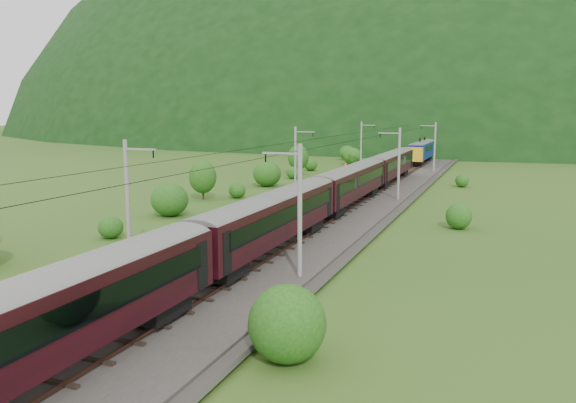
% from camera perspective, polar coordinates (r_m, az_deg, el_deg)
% --- Properties ---
extents(ground, '(600.00, 600.00, 0.00)m').
position_cam_1_polar(ground, '(36.89, -7.95, -6.93)').
color(ground, '#2F5B1C').
rests_on(ground, ground).
extents(railbed, '(14.00, 220.00, 0.30)m').
position_cam_1_polar(railbed, '(45.54, -1.77, -3.53)').
color(railbed, '#38332D').
rests_on(railbed, ground).
extents(track_left, '(2.40, 220.00, 0.27)m').
position_cam_1_polar(track_left, '(46.47, -4.50, -3.02)').
color(track_left, '#563125').
rests_on(track_left, railbed).
extents(track_right, '(2.40, 220.00, 0.27)m').
position_cam_1_polar(track_right, '(44.62, 1.07, -3.50)').
color(track_right, '#563125').
rests_on(track_right, railbed).
extents(catenary_left, '(2.54, 192.28, 8.00)m').
position_cam_1_polar(catenary_left, '(67.35, 0.81, 4.38)').
color(catenary_left, gray).
rests_on(catenary_left, railbed).
extents(catenary_right, '(2.54, 192.28, 8.00)m').
position_cam_1_polar(catenary_right, '(64.08, 11.14, 3.96)').
color(catenary_right, gray).
rests_on(catenary_right, railbed).
extents(overhead_wires, '(4.83, 198.00, 0.03)m').
position_cam_1_polar(overhead_wires, '(44.52, -1.82, 5.23)').
color(overhead_wires, black).
rests_on(overhead_wires, ground).
extents(mountain_main, '(504.00, 360.00, 244.00)m').
position_cam_1_polar(mountain_main, '(291.50, 18.14, 6.80)').
color(mountain_main, black).
rests_on(mountain_main, ground).
extents(mountain_ridge, '(336.00, 280.00, 132.00)m').
position_cam_1_polar(mountain_ridge, '(358.40, -1.11, 7.63)').
color(mountain_ridge, black).
rests_on(mountain_ridge, ground).
extents(train, '(2.79, 132.68, 4.85)m').
position_cam_1_polar(train, '(48.70, 3.12, 1.12)').
color(train, black).
rests_on(train, ground).
extents(hazard_post_near, '(0.17, 0.17, 1.59)m').
position_cam_1_polar(hazard_post_near, '(86.17, 9.19, 3.06)').
color(hazard_post_near, red).
rests_on(hazard_post_near, railbed).
extents(hazard_post_far, '(0.15, 0.15, 1.38)m').
position_cam_1_polar(hazard_post_far, '(59.44, 4.25, 0.30)').
color(hazard_post_far, red).
rests_on(hazard_post_far, railbed).
extents(signal, '(0.26, 0.26, 2.36)m').
position_cam_1_polar(signal, '(80.74, 5.85, 3.14)').
color(signal, black).
rests_on(signal, railbed).
extents(vegetation_left, '(12.38, 145.75, 6.45)m').
position_cam_1_polar(vegetation_left, '(52.76, -16.39, 0.23)').
color(vegetation_left, '#185015').
rests_on(vegetation_left, ground).
extents(vegetation_right, '(7.21, 91.29, 2.93)m').
position_cam_1_polar(vegetation_right, '(18.64, 1.12, -19.16)').
color(vegetation_right, '#185015').
rests_on(vegetation_right, ground).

